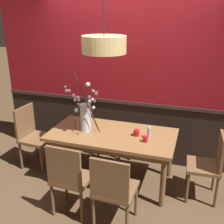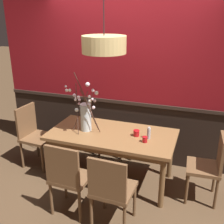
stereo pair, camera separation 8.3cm
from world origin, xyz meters
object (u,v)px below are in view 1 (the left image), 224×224
object	(u,v)px
pendant_lamp	(104,45)
vase_with_blossoms	(85,116)
chair_far_side_left	(113,124)
condiment_bottle	(149,133)
dining_table	(112,139)
chair_far_side_right	(144,126)
candle_holder_nearer_edge	(136,133)
candle_holder_nearer_center	(145,139)
chair_near_side_left	(69,176)
chair_head_east_end	(210,163)
chair_head_west_end	(33,134)
chair_near_side_right	(113,188)

from	to	relation	value
pendant_lamp	vase_with_blossoms	bearing A→B (deg)	177.31
chair_far_side_left	vase_with_blossoms	distance (m)	0.98
chair_far_side_left	condiment_bottle	xyz separation A→B (m)	(0.77, -0.83, 0.31)
dining_table	pendant_lamp	bearing A→B (deg)	-157.11
chair_far_side_right	candle_holder_nearer_edge	size ratio (longest dim) A/B	11.16
pendant_lamp	candle_holder_nearer_center	bearing A→B (deg)	-7.88
dining_table	candle_holder_nearer_center	distance (m)	0.51
candle_holder_nearer_center	condiment_bottle	size ratio (longest dim) A/B	0.47
chair_far_side_right	chair_near_side_left	size ratio (longest dim) A/B	0.99
dining_table	chair_far_side_left	world-z (taller)	chair_far_side_left
dining_table	chair_head_east_end	distance (m)	1.30
candle_holder_nearer_center	pendant_lamp	world-z (taller)	pendant_lamp
chair_far_side_left	chair_near_side_left	size ratio (longest dim) A/B	0.95
chair_head_east_end	chair_far_side_left	bearing A→B (deg)	151.75
chair_near_side_left	candle_holder_nearer_center	xyz separation A→B (m)	(0.73, 0.71, 0.25)
chair_near_side_left	chair_far_side_right	bearing A→B (deg)	72.77
chair_head_west_end	candle_holder_nearer_center	world-z (taller)	chair_head_west_end
chair_far_side_right	chair_head_west_end	xyz separation A→B (m)	(-1.57, -0.84, 0.01)
dining_table	chair_far_side_right	xyz separation A→B (m)	(0.28, 0.87, -0.13)
chair_far_side_right	condiment_bottle	world-z (taller)	chair_far_side_right
candle_holder_nearer_edge	condiment_bottle	world-z (taller)	condiment_bottle
chair_far_side_right	candle_holder_nearer_edge	distance (m)	0.88
chair_head_west_end	chair_head_east_end	size ratio (longest dim) A/B	1.06
chair_far_side_right	candle_holder_nearer_center	xyz separation A→B (m)	(0.20, -0.98, 0.26)
chair_far_side_left	vase_with_blossoms	xyz separation A→B (m)	(-0.11, -0.86, 0.45)
candle_holder_nearer_edge	dining_table	bearing A→B (deg)	-175.60
chair_head_west_end	condiment_bottle	xyz separation A→B (m)	(1.79, -0.03, 0.28)
dining_table	chair_head_east_end	xyz separation A→B (m)	(1.29, 0.00, -0.15)
dining_table	chair_near_side_right	distance (m)	0.94
dining_table	chair_near_side_left	bearing A→B (deg)	-106.67
chair_near_side_left	candle_holder_nearer_edge	distance (m)	1.07
chair_far_side_left	vase_with_blossoms	bearing A→B (deg)	-97.63
chair_far_side_right	chair_near_side_left	xyz separation A→B (m)	(-0.53, -1.70, 0.00)
chair_far_side_right	chair_head_east_end	xyz separation A→B (m)	(1.01, -0.87, -0.01)
dining_table	chair_near_side_right	bearing A→B (deg)	-71.21
chair_head_east_end	pendant_lamp	bearing A→B (deg)	-178.39
chair_far_side_left	chair_near_side_right	size ratio (longest dim) A/B	0.97
chair_far_side_left	chair_head_west_end	world-z (taller)	chair_head_west_end
candle_holder_nearer_center	condiment_bottle	bearing A→B (deg)	78.37
chair_far_side_left	condiment_bottle	distance (m)	1.17
candle_holder_nearer_center	condiment_bottle	world-z (taller)	condiment_bottle
dining_table	vase_with_blossoms	size ratio (longest dim) A/B	1.98
chair_far_side_right	vase_with_blossoms	distance (m)	1.19
chair_far_side_right	candle_holder_nearer_center	distance (m)	1.04
chair_far_side_right	candle_holder_nearer_center	size ratio (longest dim) A/B	12.04
chair_far_side_left	vase_with_blossoms	size ratio (longest dim) A/B	1.04
dining_table	chair_head_east_end	size ratio (longest dim) A/B	1.89
candle_holder_nearer_center	chair_far_side_right	bearing A→B (deg)	101.69
candle_holder_nearer_edge	vase_with_blossoms	bearing A→B (deg)	-175.99
chair_near_side_left	vase_with_blossoms	xyz separation A→B (m)	(-0.13, 0.81, 0.43)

